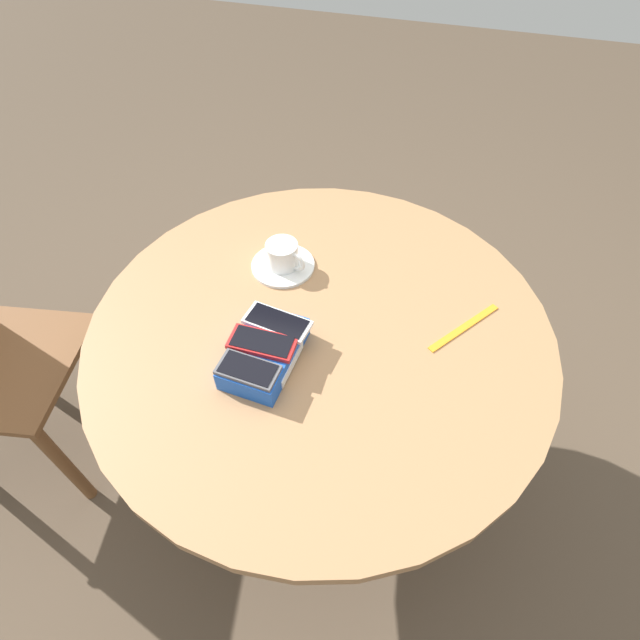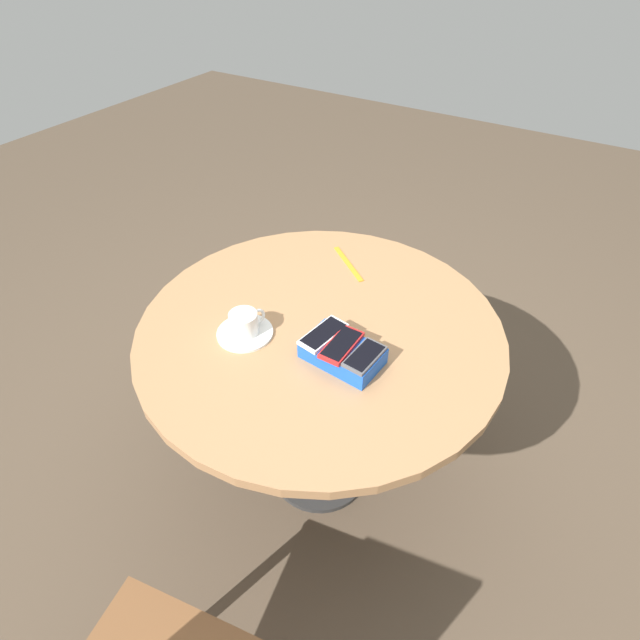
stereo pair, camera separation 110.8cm
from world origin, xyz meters
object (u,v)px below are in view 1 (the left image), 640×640
Objects in this scene: phone_box at (265,353)px; phone_white at (277,322)px; coffee_cup at (283,255)px; phone_red at (262,343)px; lanyard_strap at (464,327)px; phone_gray at (248,370)px; saucer at (283,265)px; round_table at (320,351)px.

phone_white is at bearing -7.32° from phone_box.
phone_red is at bearing -169.98° from coffee_cup.
phone_box is 1.00× the size of lanyard_strap.
phone_gray is 0.07m from phone_red.
phone_white is 0.23m from saucer.
phone_gray is 0.92× the size of phone_red.
round_table is at bearing -26.33° from phone_gray.
phone_box is at bearing -168.97° from saucer.
coffee_cup is at bearing 80.30° from lanyard_strap.
phone_box is 1.42× the size of phone_white.
lanyard_strap is (0.20, -0.40, -0.02)m from phone_box.
phone_gray is 0.85× the size of phone_white.
coffee_cup is (0.28, 0.05, -0.01)m from phone_red.
phone_white is 0.71× the size of lanyard_strap.
phone_red is at bearing 169.30° from phone_white.
phone_gray is 0.81× the size of saucer.
phone_gray is 0.49m from lanyard_strap.
phone_red is at bearing 116.65° from lanyard_strap.
round_table is 0.19m from phone_box.
phone_gray is 0.13m from phone_white.
phone_red reaches higher than saucer.
phone_red is at bearing 59.06° from phone_box.
phone_box is 1.68× the size of phone_gray.
lanyard_strap is (0.27, -0.40, -0.05)m from phone_gray.
phone_white is (0.06, -0.01, -0.00)m from phone_red.
phone_box is 0.45m from lanyard_strap.
lanyard_strap reaches higher than round_table.
coffee_cup is (0.22, 0.06, -0.01)m from phone_white.
saucer is at bearing 10.43° from phone_red.
phone_red is 0.45m from lanyard_strap.
phone_gray is at bearing -172.66° from coffee_cup.
phone_red is at bearing -169.57° from saucer.
phone_gray is 1.20× the size of coffee_cup.
phone_gray is at bearing 176.38° from phone_red.
phone_red is 0.88× the size of saucer.
phone_box reaches higher than saucer.
round_table is 8.25× the size of phone_gray.
coffee_cup is at bearing 15.66° from phone_white.
phone_gray is 0.35m from coffee_cup.
round_table is at bearing -138.60° from saucer.
phone_white is at bearing 126.91° from round_table.
phone_gray is at bearing -172.31° from saucer.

